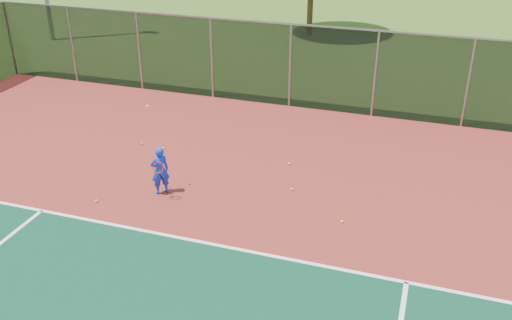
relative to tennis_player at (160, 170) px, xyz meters
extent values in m
cube|color=maroon|center=(4.54, -2.78, -0.69)|extent=(30.00, 20.00, 0.02)
cube|color=white|center=(6.54, -1.78, -0.67)|extent=(22.00, 0.10, 0.00)
cube|color=black|center=(4.54, 7.22, 0.82)|extent=(30.00, 0.04, 3.00)
cube|color=gray|center=(4.54, 7.22, 2.32)|extent=(30.00, 0.06, 0.06)
imported|color=#1634D1|center=(0.00, 0.00, -0.01)|extent=(0.58, 0.57, 1.35)
cylinder|color=black|center=(0.15, -0.25, -0.02)|extent=(0.03, 0.15, 0.27)
torus|color=#A51414|center=(0.15, -0.35, 0.28)|extent=(0.30, 0.13, 0.29)
sphere|color=#D6ED1B|center=(-0.25, 0.10, 1.72)|extent=(0.07, 0.07, 0.07)
sphere|color=#D6ED1B|center=(3.26, 1.22, -0.64)|extent=(0.07, 0.07, 0.07)
sphere|color=#D6ED1B|center=(-1.19, 2.46, -0.64)|extent=(0.07, 0.07, 0.07)
sphere|color=#D6ED1B|center=(-1.38, -0.97, -0.64)|extent=(0.07, 0.07, 0.07)
sphere|color=#D6ED1B|center=(4.84, 0.06, -0.64)|extent=(0.07, 0.07, 0.07)
sphere|color=#D6ED1B|center=(2.79, 2.65, -0.64)|extent=(0.07, 0.07, 0.07)
sphere|color=#D6ED1B|center=(-1.97, 2.57, -0.64)|extent=(0.07, 0.07, 0.07)
cylinder|color=#3A2815|center=(-0.19, 17.54, 0.75)|extent=(0.30, 0.30, 2.89)
camera|label=1|loc=(6.52, -11.72, 6.93)|focal=40.00mm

